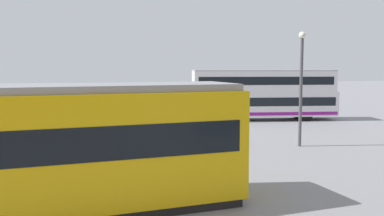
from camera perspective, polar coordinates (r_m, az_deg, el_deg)
ground_plane at (r=27.74m, az=2.30°, el=-2.73°), size 160.00×160.00×0.00m
double_decker_bus at (r=32.00m, az=9.77°, el=1.87°), size 11.19×3.16×3.83m
pedestrian_near_railing at (r=21.92m, az=-2.87°, el=-2.23°), size 0.44×0.44×1.81m
pedestrian_crossing at (r=20.03m, az=1.11°, el=-3.29°), size 0.43×0.43×1.65m
pedestrian_railing at (r=21.68m, az=-3.08°, el=-3.17°), size 6.65×0.51×1.08m
info_sign at (r=21.31m, az=-16.97°, el=-1.32°), size 0.93×0.32×2.30m
street_lamp at (r=21.71m, az=14.85°, el=3.93°), size 0.36×0.36×5.84m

